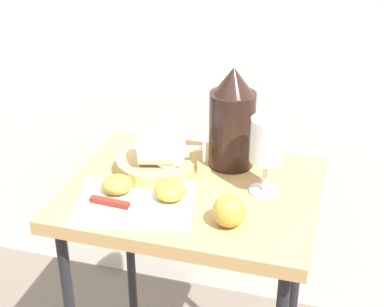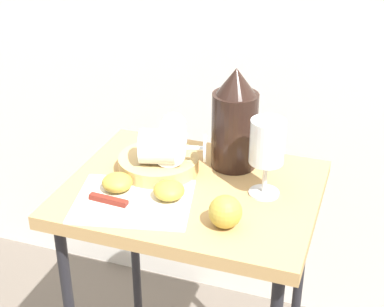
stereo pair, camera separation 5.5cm
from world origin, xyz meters
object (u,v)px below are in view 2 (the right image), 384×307
object	(u,v)px
pitcher	(235,128)
apple_whole	(225,212)
wine_glass_tipped_far	(170,143)
apple_half_right	(169,190)
apple_half_left	(117,182)
basket_tray	(159,164)
knife	(123,204)
table	(192,220)
wine_glass_tipped_near	(160,147)
wine_glass_upright	(267,146)

from	to	relation	value
pitcher	apple_whole	world-z (taller)	pitcher
wine_glass_tipped_far	apple_half_right	world-z (taller)	wine_glass_tipped_far
apple_half_left	apple_whole	xyz separation A→B (m)	(0.25, -0.05, 0.01)
basket_tray	wine_glass_tipped_far	xyz separation A→B (m)	(0.03, 0.00, 0.05)
apple_half_left	knife	xyz separation A→B (m)	(0.04, -0.05, -0.01)
table	knife	xyz separation A→B (m)	(-0.11, -0.12, 0.09)
wine_glass_tipped_near	apple_half_left	xyz separation A→B (m)	(-0.06, -0.09, -0.05)
table	apple_half_left	bearing A→B (deg)	-154.22
apple_half_right	knife	bearing A→B (deg)	-142.97
wine_glass_upright	apple_whole	distance (m)	0.17
pitcher	apple_half_right	size ratio (longest dim) A/B	3.59
table	apple_half_right	xyz separation A→B (m)	(-0.03, -0.06, 0.11)
wine_glass_upright	apple_half_right	world-z (taller)	wine_glass_upright
pitcher	apple_half_right	bearing A→B (deg)	-114.72
wine_glass_upright	wine_glass_tipped_far	world-z (taller)	wine_glass_upright
wine_glass_upright	apple_half_left	world-z (taller)	wine_glass_upright
table	wine_glass_upright	world-z (taller)	wine_glass_upright
pitcher	basket_tray	bearing A→B (deg)	-152.10
basket_tray	knife	bearing A→B (deg)	-94.11
table	apple_half_left	xyz separation A→B (m)	(-0.14, -0.07, 0.11)
basket_tray	wine_glass_tipped_far	world-z (taller)	wine_glass_tipped_far
table	wine_glass_tipped_far	xyz separation A→B (m)	(-0.07, 0.04, 0.16)
pitcher	wine_glass_tipped_far	distance (m)	0.15
wine_glass_tipped_near	knife	size ratio (longest dim) A/B	0.73
wine_glass_tipped_near	apple_half_left	size ratio (longest dim) A/B	2.40
basket_tray	knife	world-z (taller)	basket_tray
table	apple_half_right	distance (m)	0.13
wine_glass_tipped_near	wine_glass_tipped_far	size ratio (longest dim) A/B	0.98
table	wine_glass_tipped_near	size ratio (longest dim) A/B	4.76
apple_half_right	wine_glass_tipped_far	bearing A→B (deg)	109.25
apple_half_left	apple_whole	distance (m)	0.25
apple_whole	knife	size ratio (longest dim) A/B	0.30
wine_glass_tipped_near	apple_whole	world-z (taller)	wine_glass_tipped_near
basket_tray	apple_whole	distance (m)	0.26
wine_glass_upright	apple_half_left	size ratio (longest dim) A/B	2.61
wine_glass_tipped_far	apple_half_right	size ratio (longest dim) A/B	2.46
apple_whole	knife	bearing A→B (deg)	-178.65
wine_glass_upright	apple_whole	size ratio (longest dim) A/B	2.61
apple_half_left	apple_half_right	xyz separation A→B (m)	(0.11, 0.00, 0.00)
wine_glass_upright	knife	bearing A→B (deg)	-150.67
wine_glass_tipped_near	apple_half_right	world-z (taller)	wine_glass_tipped_near
table	wine_glass_upright	size ratio (longest dim) A/B	4.39
wine_glass_tipped_near	wine_glass_tipped_far	distance (m)	0.03
basket_tray	wine_glass_tipped_near	bearing A→B (deg)	-56.94
table	apple_half_right	world-z (taller)	apple_half_right
basket_tray	wine_glass_upright	bearing A→B (deg)	-4.78
wine_glass_tipped_near	knife	world-z (taller)	wine_glass_tipped_near
pitcher	knife	distance (m)	0.31
table	apple_half_left	size ratio (longest dim) A/B	11.44
table	apple_whole	bearing A→B (deg)	-47.64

